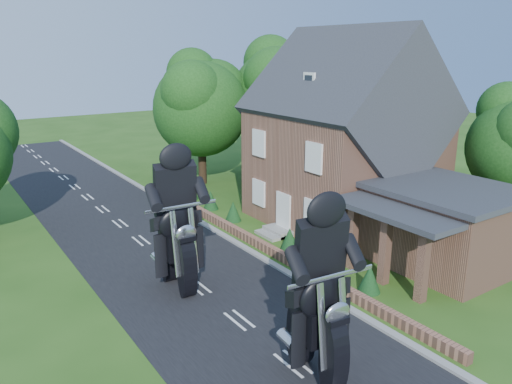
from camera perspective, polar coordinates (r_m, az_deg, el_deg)
ground at (r=17.80m, az=-1.94°, el=-14.46°), size 120.00×120.00×0.00m
road at (r=17.80m, az=-1.94°, el=-14.43°), size 7.00×80.00×0.02m
kerb at (r=19.71m, az=7.24°, el=-11.18°), size 0.30×80.00×0.12m
garden_wall at (r=23.60m, az=0.42°, el=-5.96°), size 0.30×22.00×0.40m
house at (r=27.02m, az=10.15°, el=5.77°), size 9.54×8.64×10.24m
annex at (r=22.93m, az=20.55°, el=-3.51°), size 7.05×5.94×3.44m
tree_house_right at (r=33.12m, az=14.81°, el=8.82°), size 6.51×6.00×8.40m
tree_behind_house at (r=36.82m, az=3.34°, el=11.61°), size 7.81×7.20×10.08m
tree_behind_left at (r=34.42m, az=-5.82°, el=10.43°), size 6.94×6.40×9.16m
shrub_a at (r=19.91m, az=12.85°, el=-9.61°), size 0.90×0.90×1.10m
shrub_b at (r=21.51m, az=7.98°, el=-7.36°), size 0.90×0.90×1.10m
shrub_c at (r=23.28m, az=3.86°, el=-5.39°), size 0.90×0.90×1.10m
shrub_d at (r=27.15m, az=-2.63°, el=-2.21°), size 0.90×0.90×1.10m
shrub_e at (r=29.21m, az=-5.20°, el=-0.93°), size 0.90×0.90×1.10m
shrub_f at (r=31.34m, az=-7.42°, el=0.17°), size 0.90×0.90×1.10m
motorcycle_lead at (r=14.77m, az=6.93°, el=-17.78°), size 0.63×1.83×1.67m
motorcycle_follow at (r=19.73m, az=-8.83°, el=-8.61°), size 0.55×1.88×1.74m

